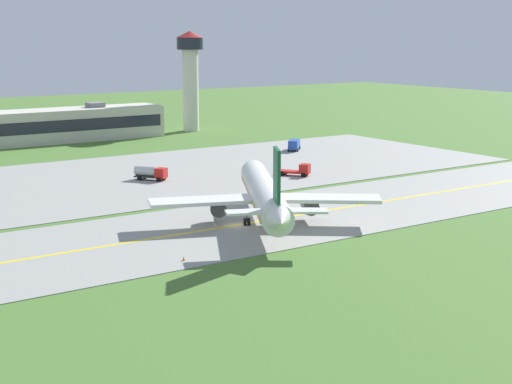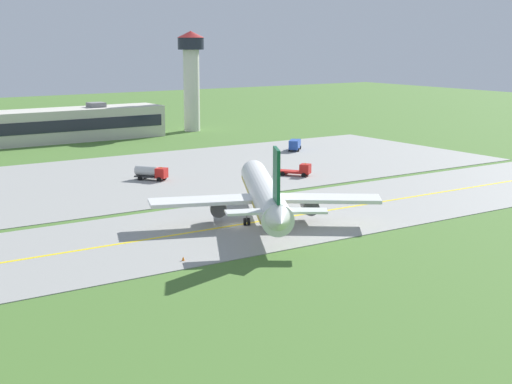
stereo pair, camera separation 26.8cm
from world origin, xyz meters
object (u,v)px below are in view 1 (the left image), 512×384
object	(u,v)px
service_truck_baggage	(299,170)
control_tower	(190,71)
service_truck_fuel	(151,172)
airplane_lead	(264,194)
service_truck_catering	(294,144)

from	to	relation	value
service_truck_baggage	control_tower	distance (m)	77.56
service_truck_fuel	control_tower	world-z (taller)	control_tower
airplane_lead	service_truck_baggage	size ratio (longest dim) A/B	5.67
service_truck_baggage	service_truck_fuel	xyz separation A→B (m)	(-24.94, 11.79, 0.35)
airplane_lead	service_truck_catering	world-z (taller)	airplane_lead
service_truck_fuel	airplane_lead	bearing A→B (deg)	-92.17
service_truck_baggage	control_tower	world-z (taller)	control_tower
airplane_lead	control_tower	world-z (taller)	control_tower
control_tower	service_truck_catering	bearing A→B (deg)	-89.17
control_tower	service_truck_fuel	bearing A→B (deg)	-125.12
airplane_lead	service_truck_baggage	world-z (taller)	airplane_lead
airplane_lead	control_tower	xyz separation A→B (m)	(45.01, 100.29, 12.34)
control_tower	service_truck_baggage	bearing A→B (deg)	-104.17
service_truck_baggage	service_truck_fuel	bearing A→B (deg)	154.70
service_truck_catering	control_tower	bearing A→B (deg)	90.83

